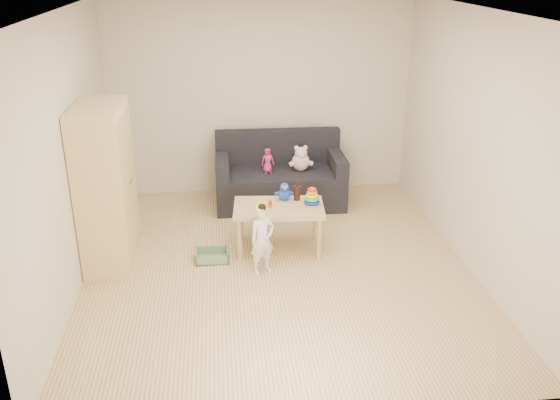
{
  "coord_description": "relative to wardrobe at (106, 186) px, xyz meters",
  "views": [
    {
      "loc": [
        -0.57,
        -5.52,
        3.07
      ],
      "look_at": [
        0.05,
        0.25,
        0.65
      ],
      "focal_mm": 38.0,
      "sensor_mm": 36.0,
      "label": 1
    }
  ],
  "objects": [
    {
      "name": "wooden_figure",
      "position": [
        1.71,
        0.02,
        -0.28
      ],
      "size": [
        0.05,
        0.04,
        0.1
      ],
      "primitive_type": null,
      "rotation": [
        0.0,
        0.0,
        -0.27
      ],
      "color": "brown",
      "rests_on": "play_table"
    },
    {
      "name": "yellow_book",
      "position": [
        1.66,
        0.19,
        -0.33
      ],
      "size": [
        0.21,
        0.21,
        0.02
      ],
      "primitive_type": "cube",
      "rotation": [
        0.0,
        0.0,
        -0.02
      ],
      "color": "yellow",
      "rests_on": "play_table"
    },
    {
      "name": "doll",
      "position": [
        1.79,
        1.3,
        -0.23
      ],
      "size": [
        0.18,
        0.13,
        0.32
      ],
      "primitive_type": "imported",
      "rotation": [
        0.0,
        0.0,
        0.17
      ],
      "color": "#D12770",
      "rests_on": "sofa"
    },
    {
      "name": "brown_bottle",
      "position": [
        2.03,
        0.22,
        -0.24
      ],
      "size": [
        0.07,
        0.07,
        0.21
      ],
      "color": "black",
      "rests_on": "play_table"
    },
    {
      "name": "play_table",
      "position": [
        1.81,
        0.06,
        -0.59
      ],
      "size": [
        1.03,
        0.7,
        0.52
      ],
      "primitive_type": "cube",
      "rotation": [
        0.0,
        0.0,
        -0.08
      ],
      "color": "tan",
      "rests_on": "ground"
    },
    {
      "name": "wardrobe",
      "position": [
        0.0,
        0.0,
        0.0
      ],
      "size": [
        0.47,
        0.94,
        1.7
      ],
      "primitive_type": "cube",
      "color": "#EDB682",
      "rests_on": "ground"
    },
    {
      "name": "toddler",
      "position": [
        1.58,
        -0.44,
        -0.49
      ],
      "size": [
        0.32,
        0.27,
        0.73
      ],
      "primitive_type": "imported",
      "rotation": [
        0.0,
        0.0,
        0.42
      ],
      "color": "white",
      "rests_on": "ground"
    },
    {
      "name": "blue_plush",
      "position": [
        1.89,
        0.23,
        -0.23
      ],
      "size": [
        0.21,
        0.19,
        0.21
      ],
      "primitive_type": null,
      "rotation": [
        0.0,
        0.0,
        -0.36
      ],
      "color": "blue",
      "rests_on": "play_table"
    },
    {
      "name": "ring_stacker",
      "position": [
        2.17,
        0.05,
        -0.25
      ],
      "size": [
        0.18,
        0.18,
        0.2
      ],
      "color": "#D49D0B",
      "rests_on": "play_table"
    },
    {
      "name": "pink_bear",
      "position": [
        2.22,
        1.33,
        -0.24
      ],
      "size": [
        0.27,
        0.24,
        0.28
      ],
      "primitive_type": null,
      "rotation": [
        0.0,
        0.0,
        0.11
      ],
      "color": "#FFBBC8",
      "rests_on": "sofa"
    },
    {
      "name": "storage_bin",
      "position": [
        1.06,
        -0.14,
        -0.8
      ],
      "size": [
        0.36,
        0.27,
        0.11
      ],
      "primitive_type": null,
      "rotation": [
        0.0,
        0.0,
        0.02
      ],
      "color": "#648761",
      "rests_on": "ground"
    },
    {
      "name": "room",
      "position": [
        1.75,
        -0.33,
        0.45
      ],
      "size": [
        4.5,
        4.5,
        4.5
      ],
      "color": "#DCB976",
      "rests_on": "ground"
    },
    {
      "name": "sofa",
      "position": [
        1.96,
        1.35,
        -0.62
      ],
      "size": [
        1.66,
        0.85,
        0.47
      ],
      "primitive_type": "cube",
      "rotation": [
        0.0,
        0.0,
        -0.01
      ],
      "color": "black",
      "rests_on": "ground"
    }
  ]
}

